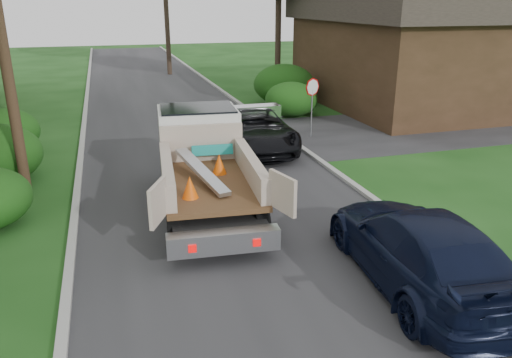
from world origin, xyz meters
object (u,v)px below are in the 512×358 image
Objects in this scene: stop_sign at (312,95)px; house_right at (411,46)px; flatbed_truck at (203,155)px; black_pickup at (255,128)px; navy_suv at (420,248)px.

house_right is at bearing 32.66° from stop_sign.
house_right is 17.33m from flatbed_truck.
house_right is at bearing 43.33° from flatbed_truck.
stop_sign is 0.44× the size of black_pickup.
flatbed_truck is 5.53m from black_pickup.
stop_sign is at bearing 24.66° from black_pickup.
flatbed_truck reaches higher than black_pickup.
black_pickup is at bearing -160.20° from stop_sign.
black_pickup is (-10.60, -6.01, -2.37)m from house_right.
flatbed_truck is (-5.73, -5.67, -0.44)m from stop_sign.
stop_sign is at bearing -147.34° from house_right.
house_right reaches higher than navy_suv.
stop_sign reaches higher than black_pickup.
house_right is (7.80, 5.00, 1.38)m from stop_sign.
stop_sign reaches higher than flatbed_truck.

